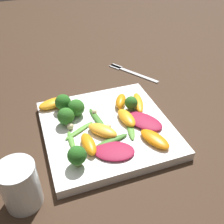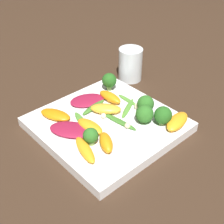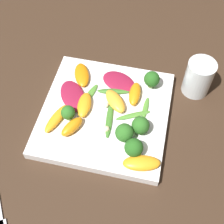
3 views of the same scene
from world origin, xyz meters
name	(u,v)px [view 1 (image 1 of 3)]	position (x,y,z in m)	size (l,w,h in m)	color
ground_plane	(107,132)	(0.00, 0.00, 0.00)	(2.40, 2.40, 0.00)	#382619
plate	(107,129)	(0.00, 0.00, 0.01)	(0.28, 0.28, 0.02)	white
drinking_glass	(20,186)	(0.12, -0.19, 0.04)	(0.06, 0.06, 0.09)	white
fork	(128,71)	(-0.24, 0.15, 0.00)	(0.16, 0.11, 0.01)	silver
radicchio_leaf_0	(114,151)	(0.08, -0.01, 0.03)	(0.08, 0.10, 0.01)	maroon
radicchio_leaf_1	(143,121)	(0.02, 0.08, 0.03)	(0.10, 0.09, 0.01)	maroon
orange_segment_0	(121,101)	(-0.06, 0.06, 0.03)	(0.06, 0.05, 0.02)	orange
orange_segment_1	(138,102)	(-0.05, 0.10, 0.03)	(0.08, 0.04, 0.01)	orange
orange_segment_2	(127,118)	(0.00, 0.05, 0.03)	(0.07, 0.04, 0.02)	orange
orange_segment_3	(53,103)	(-0.11, -0.10, 0.03)	(0.05, 0.08, 0.02)	orange
orange_segment_4	(155,139)	(0.08, 0.08, 0.03)	(0.08, 0.06, 0.02)	orange
orange_segment_5	(102,130)	(0.02, -0.02, 0.03)	(0.07, 0.07, 0.02)	#FCAD33
orange_segment_6	(89,144)	(0.05, -0.06, 0.03)	(0.07, 0.03, 0.02)	orange
broccoli_floret_0	(66,116)	(-0.03, -0.08, 0.04)	(0.04, 0.04, 0.04)	#84AD5B
broccoli_floret_1	(63,103)	(-0.09, -0.08, 0.04)	(0.04, 0.04, 0.04)	#7A9E51
broccoli_floret_2	(76,108)	(-0.06, -0.05, 0.04)	(0.04, 0.04, 0.04)	#7A9E51
broccoli_floret_3	(131,103)	(-0.03, 0.07, 0.04)	(0.03, 0.03, 0.04)	#84AD5B
broccoli_floret_4	(77,156)	(0.09, -0.09, 0.05)	(0.04, 0.04, 0.04)	#7A9E51
arugula_sprig_0	(98,120)	(-0.02, -0.01, 0.02)	(0.09, 0.03, 0.01)	#3D7528
arugula_sprig_1	(80,131)	(0.00, -0.06, 0.02)	(0.05, 0.08, 0.01)	#518E33
arugula_sprig_2	(112,141)	(0.05, -0.01, 0.03)	(0.03, 0.08, 0.01)	#3D7528
arugula_sprig_3	(131,129)	(0.03, 0.04, 0.02)	(0.07, 0.03, 0.01)	#518E33
arugula_sprig_4	(71,141)	(0.02, -0.09, 0.02)	(0.06, 0.01, 0.00)	#518E33
macadamia_nut_0	(109,126)	(0.01, 0.00, 0.03)	(0.01, 0.01, 0.01)	beige
macadamia_nut_1	(70,126)	(-0.01, -0.08, 0.03)	(0.01, 0.01, 0.01)	beige
macadamia_nut_2	(94,112)	(-0.05, -0.01, 0.03)	(0.01, 0.01, 0.01)	beige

